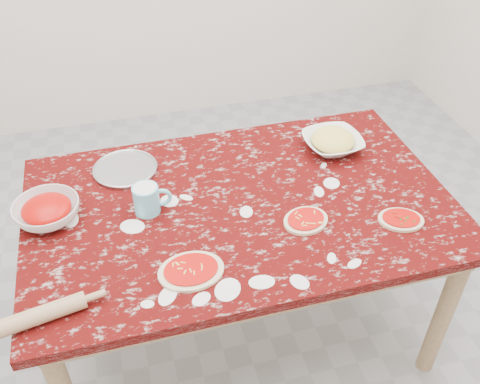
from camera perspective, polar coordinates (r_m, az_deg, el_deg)
name	(u,v)px	position (r m, az deg, el deg)	size (l,w,h in m)	color
ground	(240,324)	(2.55, 0.00, -14.06)	(4.00, 4.00, 0.00)	gray
worktable	(240,218)	(2.05, 0.00, -2.87)	(1.60, 1.00, 0.75)	#3C0504
pizza_tray	(125,169)	(2.21, -12.29, 2.42)	(0.26, 0.26, 0.01)	#B2B2B7
sauce_bowl	(47,212)	(2.03, -20.10, -2.02)	(0.24, 0.24, 0.07)	white
cheese_bowl	(332,143)	(2.30, 9.95, 5.23)	(0.24, 0.24, 0.06)	white
flour_mug	(148,199)	(1.95, -9.96, -0.74)	(0.14, 0.10, 0.11)	#6CC8E2
pizza_left	(191,271)	(1.75, -5.31, -8.47)	(0.22, 0.18, 0.02)	beige
pizza_mid	(306,220)	(1.93, 7.11, -3.06)	(0.20, 0.19, 0.02)	beige
pizza_right	(401,219)	(2.00, 16.99, -2.86)	(0.19, 0.17, 0.02)	beige
rolling_pin	(40,315)	(1.71, -20.76, -12.32)	(0.05, 0.05, 0.27)	tan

